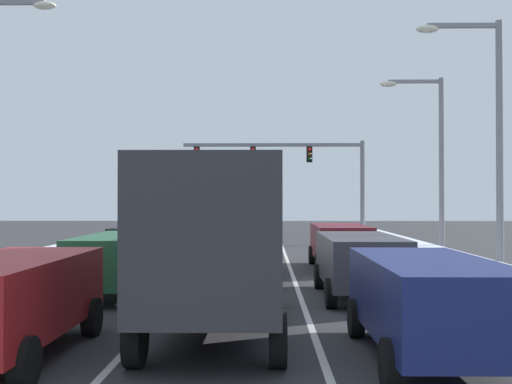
% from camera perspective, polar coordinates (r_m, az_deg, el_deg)
% --- Properties ---
extents(ground_plane, '(120.00, 120.00, 0.00)m').
position_cam_1_polar(ground_plane, '(17.73, -1.59, -9.30)').
color(ground_plane, '#333335').
extents(lane_stripe_between_right_lane_and_center_lane, '(0.14, 36.86, 0.01)m').
position_cam_1_polar(lane_stripe_between_right_lane_and_center_lane, '(21.06, 3.48, -7.92)').
color(lane_stripe_between_right_lane_and_center_lane, silver).
rests_on(lane_stripe_between_right_lane_and_center_lane, ground).
extents(lane_stripe_between_center_lane_and_left_lane, '(0.14, 36.86, 0.01)m').
position_cam_1_polar(lane_stripe_between_center_lane_and_left_lane, '(21.18, -5.84, -7.87)').
color(lane_stripe_between_center_lane_and_left_lane, silver).
rests_on(lane_stripe_between_center_lane_and_left_lane, ground).
extents(snow_bank_right_shoulder, '(1.62, 36.86, 0.78)m').
position_cam_1_polar(snow_bank_right_shoulder, '(21.90, 17.56, -6.58)').
color(snow_bank_right_shoulder, silver).
rests_on(snow_bank_right_shoulder, ground).
extents(snow_bank_left_shoulder, '(2.08, 36.86, 0.78)m').
position_cam_1_polar(snow_bank_left_shoulder, '(22.37, -19.53, -6.46)').
color(snow_bank_left_shoulder, silver).
rests_on(snow_bank_left_shoulder, ground).
extents(suv_navy_right_lane_nearest, '(2.16, 4.90, 1.67)m').
position_cam_1_polar(suv_navy_right_lane_nearest, '(10.84, 15.48, -9.35)').
color(suv_navy_right_lane_nearest, navy).
rests_on(suv_navy_right_lane_nearest, ground).
extents(suv_charcoal_right_lane_second, '(2.16, 4.90, 1.67)m').
position_cam_1_polar(suv_charcoal_right_lane_second, '(17.22, 9.44, -6.14)').
color(suv_charcoal_right_lane_second, '#38383D').
rests_on(suv_charcoal_right_lane_second, ground).
extents(suv_maroon_right_lane_third, '(2.16, 4.90, 1.67)m').
position_cam_1_polar(suv_maroon_right_lane_third, '(24.25, 7.69, -4.56)').
color(suv_maroon_right_lane_third, maroon).
rests_on(suv_maroon_right_lane_third, ground).
extents(box_truck_center_lane_nearest, '(2.53, 7.20, 3.36)m').
position_cam_1_polar(box_truck_center_lane_nearest, '(12.33, -3.48, -4.19)').
color(box_truck_center_lane_nearest, '#B7BABF').
rests_on(box_truck_center_lane_nearest, ground).
extents(suv_gray_center_lane_second, '(2.16, 4.90, 1.67)m').
position_cam_1_polar(suv_gray_center_lane_second, '(20.85, -0.87, -5.19)').
color(suv_gray_center_lane_second, slate).
rests_on(suv_gray_center_lane_second, ground).
extents(sedan_tan_center_lane_third, '(2.00, 4.50, 1.51)m').
position_cam_1_polar(sedan_tan_center_lane_third, '(26.92, -0.53, -4.72)').
color(sedan_tan_center_lane_third, '#937F60').
rests_on(sedan_tan_center_lane_third, ground).
extents(suv_red_left_lane_nearest, '(2.16, 4.90, 1.67)m').
position_cam_1_polar(suv_red_left_lane_nearest, '(11.38, -21.78, -8.91)').
color(suv_red_left_lane_nearest, maroon).
rests_on(suv_red_left_lane_nearest, ground).
extents(suv_green_left_lane_second, '(2.16, 4.90, 1.67)m').
position_cam_1_polar(suv_green_left_lane_second, '(17.72, -12.22, -5.98)').
color(suv_green_left_lane_second, '#1E5633').
rests_on(suv_green_left_lane_second, ground).
extents(suv_black_left_lane_third, '(2.16, 4.90, 1.67)m').
position_cam_1_polar(suv_black_left_lane_third, '(23.56, -9.81, -4.67)').
color(suv_black_left_lane_third, black).
rests_on(suv_black_left_lane_third, ground).
extents(traffic_light_gantry, '(10.94, 0.47, 6.20)m').
position_cam_1_polar(traffic_light_gantry, '(37.72, 3.95, 2.48)').
color(traffic_light_gantry, slate).
rests_on(traffic_light_gantry, ground).
extents(street_lamp_right_near, '(2.66, 0.36, 8.15)m').
position_cam_1_polar(street_lamp_right_near, '(20.49, 20.39, 5.59)').
color(street_lamp_right_near, gray).
rests_on(street_lamp_right_near, ground).
extents(street_lamp_right_mid, '(2.66, 0.36, 7.70)m').
position_cam_1_polar(street_lamp_right_mid, '(26.87, 15.80, 3.58)').
color(street_lamp_right_mid, gray).
rests_on(street_lamp_right_mid, ground).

